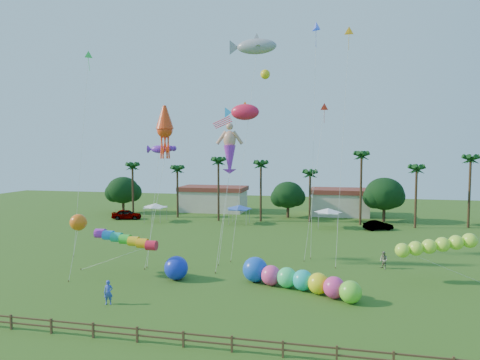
% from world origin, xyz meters
% --- Properties ---
extents(ground, '(160.00, 160.00, 0.00)m').
position_xyz_m(ground, '(0.00, 0.00, 0.00)').
color(ground, '#285116').
rests_on(ground, ground).
extents(tree_line, '(69.46, 8.91, 11.00)m').
position_xyz_m(tree_line, '(3.57, 44.00, 4.28)').
color(tree_line, '#3A2819').
rests_on(tree_line, ground).
extents(buildings_row, '(35.00, 7.00, 4.00)m').
position_xyz_m(buildings_row, '(-3.09, 50.00, 2.00)').
color(buildings_row, beige).
rests_on(buildings_row, ground).
extents(tent_row, '(31.00, 4.00, 0.60)m').
position_xyz_m(tent_row, '(-6.00, 36.33, 2.75)').
color(tent_row, white).
rests_on(tent_row, ground).
extents(fence, '(36.12, 0.12, 1.00)m').
position_xyz_m(fence, '(0.00, -6.00, 0.61)').
color(fence, brown).
rests_on(fence, ground).
extents(car_a, '(5.26, 3.08, 1.68)m').
position_xyz_m(car_a, '(-25.84, 37.21, 0.84)').
color(car_a, '#4C4C54').
rests_on(car_a, ground).
extents(car_b, '(4.48, 3.02, 1.40)m').
position_xyz_m(car_b, '(15.33, 36.05, 0.70)').
color(car_b, '#4C4C54').
rests_on(car_b, ground).
extents(spectator_a, '(0.78, 0.63, 1.86)m').
position_xyz_m(spectator_a, '(-8.09, -0.41, 0.93)').
color(spectator_a, blue).
rests_on(spectator_a, ground).
extents(spectator_b, '(1.04, 1.07, 1.74)m').
position_xyz_m(spectator_b, '(13.72, 14.44, 0.87)').
color(spectator_b, gray).
rests_on(spectator_b, ground).
extents(caterpillar_inflatable, '(10.54, 6.09, 2.25)m').
position_xyz_m(caterpillar_inflatable, '(5.60, 6.08, 0.94)').
color(caterpillar_inflatable, '#FF4394').
rests_on(caterpillar_inflatable, ground).
extents(blue_ball, '(2.17, 2.17, 2.17)m').
position_xyz_m(blue_ball, '(-5.24, 6.64, 1.09)').
color(blue_ball, '#162DCD').
rests_on(blue_ball, ground).
extents(rainbow_tube, '(9.95, 2.54, 3.64)m').
position_xyz_m(rainbow_tube, '(-9.11, 6.15, 3.17)').
color(rainbow_tube, red).
rests_on(rainbow_tube, ground).
extents(green_worm, '(10.60, 2.37, 3.68)m').
position_xyz_m(green_worm, '(14.81, 10.18, 2.91)').
color(green_worm, '#B2F636').
rests_on(green_worm, ground).
extents(orange_ball_kite, '(1.77, 2.86, 5.87)m').
position_xyz_m(orange_ball_kite, '(-14.60, 5.84, 5.09)').
color(orange_ball_kite, orange).
rests_on(orange_ball_kite, ground).
extents(merman_kite, '(2.47, 4.69, 14.16)m').
position_xyz_m(merman_kite, '(-1.71, 12.88, 11.66)').
color(merman_kite, tan).
rests_on(merman_kite, ground).
extents(fish_kite, '(5.09, 7.35, 17.12)m').
position_xyz_m(fish_kite, '(-1.12, 17.75, 16.10)').
color(fish_kite, '#EC1A3D').
rests_on(fish_kite, ground).
extents(shark_kite, '(6.57, 8.52, 25.01)m').
position_xyz_m(shark_kite, '(-0.26, 20.32, 23.89)').
color(shark_kite, '#92959F').
rests_on(shark_kite, ground).
extents(squid_kite, '(2.16, 4.09, 16.54)m').
position_xyz_m(squid_kite, '(-8.39, 12.02, 13.91)').
color(squid_kite, '#FF3F14').
rests_on(squid_kite, ground).
extents(lobster_kite, '(3.25, 4.94, 12.55)m').
position_xyz_m(lobster_kite, '(-9.67, 13.50, 11.93)').
color(lobster_kite, purple).
rests_on(lobster_kite, ground).
extents(delta_kite_red, '(2.38, 4.56, 17.13)m').
position_xyz_m(delta_kite_red, '(7.55, 19.57, 16.20)').
color(delta_kite_red, red).
rests_on(delta_kite_red, ground).
extents(delta_kite_yellow, '(1.63, 3.74, 24.68)m').
position_xyz_m(delta_kite_yellow, '(10.03, 16.98, 23.48)').
color(delta_kite_yellow, '#FFA51A').
rests_on(delta_kite_yellow, ground).
extents(delta_kite_green, '(0.98, 3.68, 23.19)m').
position_xyz_m(delta_kite_green, '(-18.92, 15.20, 21.99)').
color(delta_kite_green, '#37EB57').
rests_on(delta_kite_green, ground).
extents(delta_kite_blue, '(1.32, 5.47, 26.72)m').
position_xyz_m(delta_kite_blue, '(6.47, 21.69, 25.61)').
color(delta_kite_blue, blue).
rests_on(delta_kite_blue, ground).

